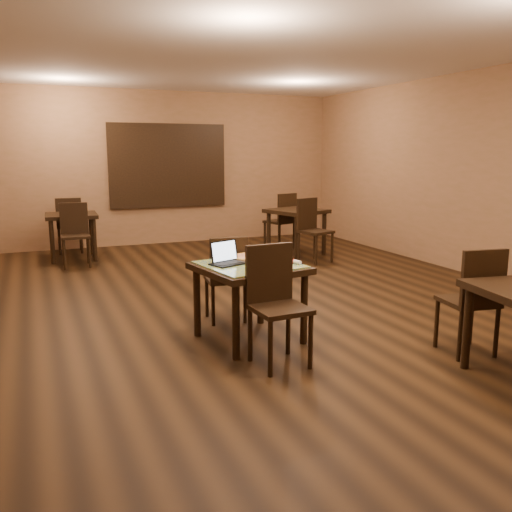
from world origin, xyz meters
name	(u,v)px	position (x,y,z in m)	size (l,w,h in m)	color
ground	(231,310)	(0.00, 0.00, 0.00)	(10.00, 10.00, 0.00)	black
wall_back	(143,169)	(0.00, 5.00, 1.50)	(8.00, 0.02, 3.00)	#906649
wall_right	(498,175)	(4.00, 0.00, 1.50)	(0.02, 10.00, 3.00)	#906649
ceiling	(229,40)	(0.00, 0.00, 3.00)	(8.00, 10.00, 0.02)	silver
mural	(168,166)	(0.50, 4.96, 1.55)	(2.34, 0.05, 1.64)	#27578F
tiled_table	(249,274)	(-0.18, -1.02, 0.66)	(1.07, 1.07, 0.76)	black
chair_main_near	(275,297)	(-0.19, -1.63, 0.59)	(0.47, 0.47, 1.04)	black
chair_main_far	(227,274)	(-0.19, -0.40, 0.53)	(0.45, 0.45, 0.94)	black
laptop	(226,258)	(-0.38, -0.92, 0.82)	(0.37, 0.34, 0.22)	black
plate	(278,265)	(0.04, -1.20, 0.77)	(0.24, 0.24, 0.01)	white
pizza_slice	(278,263)	(0.04, -1.20, 0.79)	(0.21, 0.21, 0.02)	#F9E3A6
pizza_pan	(251,258)	(-0.06, -0.78, 0.77)	(0.40, 0.40, 0.01)	silver
pizza_whole	(251,257)	(-0.06, -0.78, 0.78)	(0.38, 0.38, 0.03)	#F9E3A6
spatula	(254,256)	(-0.04, -0.80, 0.79)	(0.10, 0.23, 0.01)	silver
napkin_roll	(293,261)	(0.22, -1.16, 0.78)	(0.11, 0.19, 0.04)	white
other_table_a	(296,217)	(2.27, 2.81, 0.68)	(1.11, 1.11, 0.82)	black
other_table_a_chair_near	(312,226)	(2.24, 2.19, 0.60)	(0.58, 0.58, 1.06)	black
other_table_a_chair_far	(283,218)	(2.30, 3.43, 0.60)	(0.58, 0.58, 1.06)	black
other_table_b	(72,221)	(-1.45, 3.96, 0.65)	(0.86, 0.86, 0.78)	black
other_table_b_chair_near	(75,231)	(-1.45, 3.37, 0.57)	(0.45, 0.45, 1.01)	black
other_table_b_chair_far	(69,222)	(-1.46, 4.55, 0.57)	(0.45, 0.45, 1.01)	black
other_table_c_chair_far	(474,296)	(1.51, -2.19, 0.56)	(0.49, 0.49, 1.00)	black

